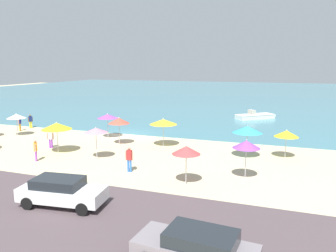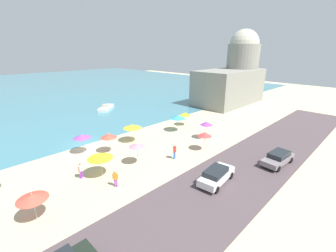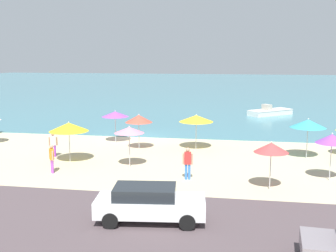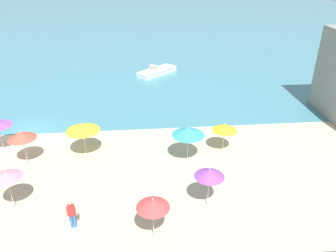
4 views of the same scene
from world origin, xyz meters
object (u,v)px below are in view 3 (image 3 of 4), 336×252
bather_1 (52,157)px  skiff_nearshore (270,112)px  beach_umbrella_6 (115,114)px  beach_umbrella_11 (196,118)px  bather_3 (53,143)px  parked_car_2 (149,203)px  beach_umbrella_0 (129,130)px  beach_umbrella_5 (332,139)px  beach_umbrella_8 (69,127)px  beach_umbrella_10 (308,124)px  bather_2 (188,162)px  beach_umbrella_9 (139,119)px  beach_umbrella_4 (271,148)px

bather_1 → skiff_nearshore: bather_1 is taller
beach_umbrella_6 → beach_umbrella_11: beach_umbrella_11 is taller
beach_umbrella_6 → bather_3: size_ratio=1.51×
parked_car_2 → beach_umbrella_6: bearing=111.5°
beach_umbrella_0 → beach_umbrella_6: beach_umbrella_0 is taller
beach_umbrella_5 → beach_umbrella_11: beach_umbrella_5 is taller
beach_umbrella_8 → bather_3: 2.37m
beach_umbrella_10 → beach_umbrella_11: size_ratio=1.04×
beach_umbrella_6 → bather_1: bearing=-97.2°
bather_1 → bather_2: bearing=0.3°
beach_umbrella_5 → beach_umbrella_6: size_ratio=1.06×
beach_umbrella_0 → parked_car_2: (2.98, -8.17, -1.44)m
beach_umbrella_8 → beach_umbrella_11: (7.53, 5.00, -0.02)m
bather_2 → bather_3: size_ratio=1.08×
bather_3 → parked_car_2: bearing=-48.6°
beach_umbrella_9 → skiff_nearshore: 21.74m
beach_umbrella_6 → bather_2: size_ratio=1.40×
beach_umbrella_6 → beach_umbrella_8: bearing=-100.0°
bather_2 → beach_umbrella_6: bearing=127.2°
beach_umbrella_9 → beach_umbrella_10: size_ratio=0.97×
bather_1 → parked_car_2: bather_1 is taller
beach_umbrella_6 → skiff_nearshore: size_ratio=0.48×
parked_car_2 → beach_umbrella_11: bearing=88.0°
beach_umbrella_8 → parked_car_2: bearing=-51.1°
bather_3 → beach_umbrella_10: bearing=8.5°
beach_umbrella_9 → bather_2: beach_umbrella_9 is taller
beach_umbrella_8 → bather_2: beach_umbrella_8 is taller
beach_umbrella_11 → bather_3: beach_umbrella_11 is taller
bather_2 → beach_umbrella_10: bearing=40.5°
beach_umbrella_5 → beach_umbrella_8: 15.55m
beach_umbrella_8 → parked_car_2: size_ratio=0.57×
bather_1 → bather_3: bather_1 is taller
skiff_nearshore → bather_1: bearing=-118.5°
beach_umbrella_10 → parked_car_2: bearing=-122.9°
beach_umbrella_0 → bather_3: (-5.69, 1.66, -1.35)m
beach_umbrella_0 → beach_umbrella_10: bearing=20.7°
beach_umbrella_0 → beach_umbrella_8: bearing=172.2°
bather_2 → beach_umbrella_0: bearing=152.4°
beach_umbrella_8 → bather_3: (-1.62, 1.10, -1.33)m
beach_umbrella_4 → beach_umbrella_8: bearing=163.8°
beach_umbrella_9 → beach_umbrella_11: bearing=10.2°
beach_umbrella_5 → bather_1: bearing=-175.7°
beach_umbrella_4 → skiff_nearshore: size_ratio=0.48×
beach_umbrella_10 → bather_3: 16.87m
beach_umbrella_0 → beach_umbrella_8: (-4.07, 0.55, -0.02)m
skiff_nearshore → beach_umbrella_6: bearing=-127.4°
bather_3 → parked_car_2: size_ratio=0.36×
beach_umbrella_9 → parked_car_2: size_ratio=0.56×
beach_umbrella_10 → bather_3: size_ratio=1.60×
bather_2 → beach_umbrella_4: bearing=-13.0°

